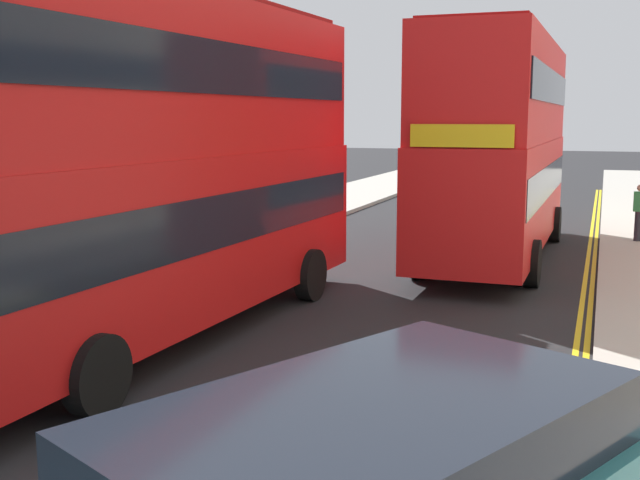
% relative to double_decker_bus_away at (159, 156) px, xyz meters
% --- Properties ---
extents(sidewalk_left, '(4.00, 80.00, 0.14)m').
position_rel_double_decker_bus_away_xyz_m(sidewalk_left, '(-4.19, 4.92, -2.96)').
color(sidewalk_left, '#ADA89E').
rests_on(sidewalk_left, ground).
extents(kerb_line_outer, '(0.10, 56.00, 0.01)m').
position_rel_double_decker_bus_away_xyz_m(kerb_line_outer, '(6.71, 2.92, -3.03)').
color(kerb_line_outer, yellow).
rests_on(kerb_line_outer, ground).
extents(kerb_line_inner, '(0.10, 56.00, 0.01)m').
position_rel_double_decker_bus_away_xyz_m(kerb_line_inner, '(6.55, 2.92, -3.03)').
color(kerb_line_inner, yellow).
rests_on(kerb_line_inner, ground).
extents(double_decker_bus_away, '(3.13, 10.90, 5.64)m').
position_rel_double_decker_bus_away_xyz_m(double_decker_bus_away, '(0.00, 0.00, 0.00)').
color(double_decker_bus_away, red).
rests_on(double_decker_bus_away, ground).
extents(double_decker_bus_oncoming, '(2.88, 10.83, 5.64)m').
position_rel_double_decker_bus_away_xyz_m(double_decker_bus_oncoming, '(4.26, 9.45, 0.00)').
color(double_decker_bus_oncoming, red).
rests_on(double_decker_bus_oncoming, ground).
extents(pedestrian_far, '(0.34, 0.22, 1.62)m').
position_rel_double_decker_bus_away_xyz_m(pedestrian_far, '(7.83, 12.82, -2.04)').
color(pedestrian_far, '#2D2D38').
rests_on(pedestrian_far, sidewalk_right).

